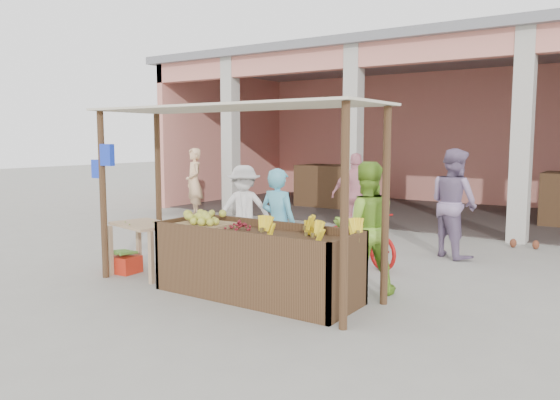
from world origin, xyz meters
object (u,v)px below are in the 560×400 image
Objects in this scene: fruit_stall at (257,265)px; motorcycle at (360,237)px; side_table at (144,233)px; vendor_blue at (278,221)px; vendor_green at (366,224)px; red_crate at (123,264)px.

fruit_stall is 1.55× the size of motorcycle.
vendor_blue is (1.72, 0.91, 0.21)m from side_table.
side_table is 0.64× the size of vendor_blue.
vendor_blue is (-0.25, 0.85, 0.44)m from fruit_stall.
fruit_stall is 1.55× the size of vendor_blue.
motorcycle is (0.29, 2.34, 0.04)m from fruit_stall.
vendor_green is (1.04, 0.94, 0.49)m from fruit_stall.
vendor_green reaches higher than motorcycle.
vendor_green reaches higher than side_table.
fruit_stall reaches higher than red_crate.
fruit_stall is at bearing 14.62° from side_table.
fruit_stall is 0.99m from vendor_blue.
red_crate is 3.66m from vendor_green.
fruit_stall is at bearing 8.19° from vendor_green.
fruit_stall is 2.44× the size of side_table.
motorcycle is (-0.75, 1.39, -0.45)m from vendor_green.
vendor_blue is 1.29m from vendor_green.
fruit_stall is at bearing -0.67° from red_crate.
vendor_blue reaches higher than fruit_stall.
side_table is 3.18m from vendor_green.
fruit_stall is 2.41m from red_crate.
vendor_green reaches higher than vendor_blue.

